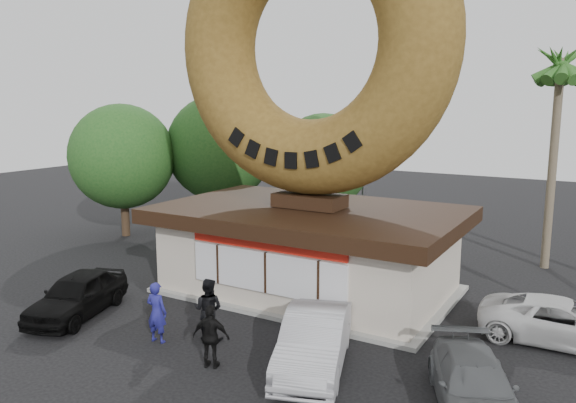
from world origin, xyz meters
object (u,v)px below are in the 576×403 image
Objects in this scene: person_left at (157,312)px; car_black at (77,295)px; person_center at (208,309)px; giant_donut at (311,44)px; car_grey at (474,386)px; car_silver at (314,340)px; person_right at (211,337)px; street_lamp at (367,153)px; donut_shop at (309,247)px; car_white at (564,322)px.

car_black is (-3.85, 0.21, -0.20)m from person_left.
giant_donut is at bearing -110.09° from person_center.
car_black reaches higher than car_grey.
person_center reaches higher than car_grey.
person_left is at bearing 171.55° from car_silver.
person_right reaches higher than car_silver.
street_lamp is 4.49× the size of person_right.
donut_shop is at bearing 100.36° from car_silver.
person_left reaches higher than person_right.
car_grey is at bearing -20.15° from car_silver.
person_right is (1.23, -1.43, -0.08)m from person_center.
donut_shop is at bearing -90.00° from giant_donut.
street_lamp reaches higher than car_grey.
donut_shop is at bearing -79.50° from street_lamp.
giant_donut reaches higher than person_right.
person_center is 5.13m from car_black.
person_right is at bearing -84.14° from giant_donut.
giant_donut is 12.66m from car_grey.
car_white is at bearing 22.62° from car_silver.
person_right is (0.71, -6.95, -0.88)m from donut_shop.
street_lamp is 1.84× the size of car_black.
person_center reaches higher than car_silver.
car_white is (8.89, -0.36, -8.56)m from giant_donut.
person_center is (1.34, -15.54, -3.51)m from street_lamp.
street_lamp is at bearing 43.97° from car_white.
donut_shop is 2.57× the size of car_black.
person_center is at bearing -95.35° from donut_shop.
person_right is (0.71, -6.97, -8.35)m from giant_donut.
person_left is at bearing -105.17° from giant_donut.
donut_shop is 6.73m from person_left.
person_right is (2.47, -0.50, -0.05)m from person_left.
car_black is at bearing -23.93° from person_right.
car_grey is at bearing -37.03° from giant_donut.
person_center is 1.09× the size of person_right.
street_lamp reaches higher than person_right.
car_silver reaches higher than car_black.
car_grey is at bearing -59.27° from street_lamp.
car_white is (9.41, 5.18, -0.30)m from person_center.
street_lamp reaches higher than car_black.
person_center is 0.44× the size of car_grey.
donut_shop is 2.37× the size of car_silver.
person_left is 0.43× the size of car_grey.
giant_donut is at bearing 85.59° from car_white.
person_right is at bearing -81.39° from street_lamp.
person_left is 3.86m from car_black.
car_black is at bearing -8.96° from person_left.
car_silver is 1.08× the size of car_grey.
donut_shop is 5.61m from person_center.
car_white is at bearing -2.35° from giant_donut.
person_center is 0.40× the size of car_white.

